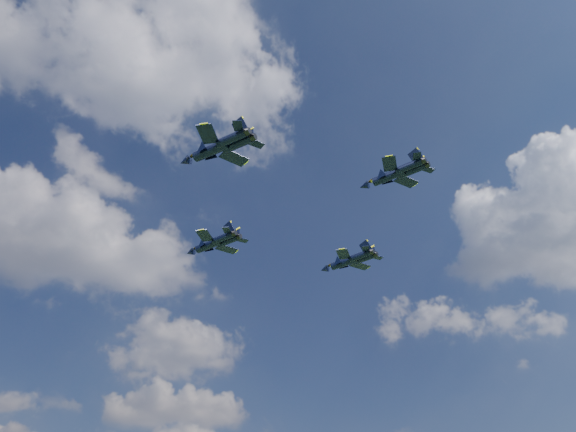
# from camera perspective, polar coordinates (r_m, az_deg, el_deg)

# --- Properties ---
(jet_lead) EXTENTS (11.62, 14.24, 3.57)m
(jet_lead) POSITION_cam_1_polar(r_m,az_deg,el_deg) (117.60, -8.20, -2.98)
(jet_lead) COLOR black
(jet_left) EXTENTS (12.94, 14.67, 3.78)m
(jet_left) POSITION_cam_1_polar(r_m,az_deg,el_deg) (94.59, -8.03, 6.56)
(jet_left) COLOR black
(jet_right) EXTENTS (10.81, 13.94, 3.45)m
(jet_right) POSITION_cam_1_polar(r_m,az_deg,el_deg) (120.11, 5.56, -4.76)
(jet_right) COLOR black
(jet_slot) EXTENTS (10.44, 13.01, 3.25)m
(jet_slot) POSITION_cam_1_polar(r_m,az_deg,el_deg) (98.06, 9.99, 3.93)
(jet_slot) COLOR black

